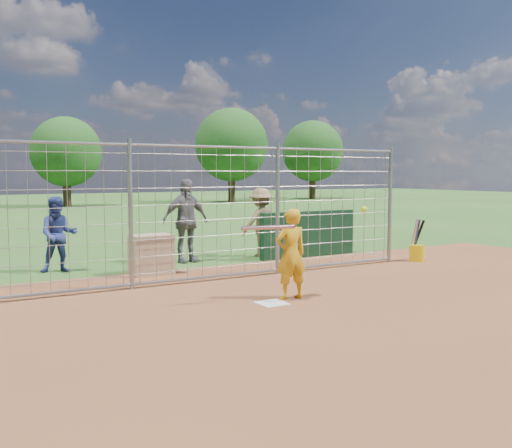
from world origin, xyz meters
TOP-DOWN VIEW (x-y plane):
  - ground at (0.00, 0.00)m, footprint 100.00×100.00m
  - infield_dirt at (0.00, -3.00)m, footprint 18.00×18.00m
  - home_plate at (0.00, -0.20)m, footprint 0.43×0.43m
  - dugout_wall at (3.40, 3.60)m, footprint 2.60×0.20m
  - batter at (0.46, -0.03)m, footprint 0.56×0.39m
  - bystander_a at (-2.23, 4.39)m, footprint 0.86×0.73m
  - bystander_b at (0.52, 4.32)m, footprint 1.14×0.55m
  - bystander_c at (2.48, 4.27)m, footprint 1.11×0.70m
  - equipment_bin at (-0.71, 3.19)m, footprint 0.80×0.55m
  - equipment_in_play at (0.32, -0.27)m, footprint 2.07×0.51m
  - bucket_with_bats at (5.12, 1.76)m, footprint 0.34×0.40m
  - backstop_fence at (0.00, 2.00)m, footprint 9.08×0.08m
  - tree_line at (3.13, 28.13)m, footprint 44.66×6.72m

SIDE VIEW (x-z plane):
  - ground at x=0.00m, z-range 0.00..0.00m
  - infield_dirt at x=0.00m, z-range 0.01..0.01m
  - home_plate at x=0.00m, z-range 0.00..0.02m
  - bucket_with_bats at x=5.12m, z-range -0.24..0.73m
  - equipment_bin at x=-0.71m, z-range 0.00..0.80m
  - dugout_wall at x=3.40m, z-range 0.00..1.10m
  - batter at x=0.46m, z-range 0.00..1.45m
  - bystander_a at x=-2.23m, z-range 0.00..1.54m
  - bystander_c at x=2.48m, z-range 0.00..1.65m
  - bystander_b at x=0.52m, z-range 0.00..1.90m
  - equipment_in_play at x=0.32m, z-range 1.08..1.41m
  - backstop_fence at x=0.00m, z-range -0.04..2.56m
  - tree_line at x=3.13m, z-range 0.47..6.95m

